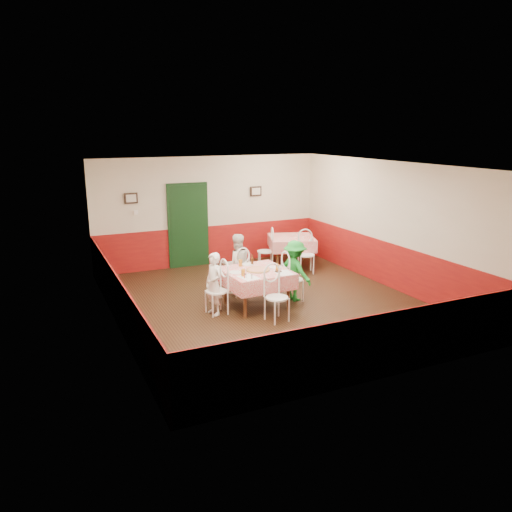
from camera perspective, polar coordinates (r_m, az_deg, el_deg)
name	(u,v)px	position (r m, az deg, el deg)	size (l,w,h in m)	color
floor	(268,304)	(10.24, 1.43, -5.47)	(7.00, 7.00, 0.00)	black
ceiling	(269,165)	(9.65, 1.54, 10.36)	(7.00, 7.00, 0.00)	white
back_wall	(210,211)	(13.03, -5.33, 5.15)	(6.00, 0.10, 2.80)	beige
front_wall	(382,286)	(6.98, 14.25, -3.37)	(6.00, 0.10, 2.80)	beige
left_wall	(113,252)	(8.97, -15.98, 0.44)	(0.10, 7.00, 2.80)	beige
right_wall	(390,225)	(11.47, 15.10, 3.45)	(0.10, 7.00, 2.80)	beige
wainscot_back	(211,245)	(13.19, -5.22, 1.28)	(6.00, 0.03, 1.00)	maroon
wainscot_front	(378,347)	(7.31, 13.74, -10.07)	(6.00, 0.03, 1.00)	maroon
wainscot_left	(118,301)	(9.22, -15.51, -4.99)	(0.03, 7.00, 1.00)	maroon
wainscot_right	(387,264)	(11.66, 14.75, -0.90)	(0.03, 7.00, 1.00)	maroon
door	(188,226)	(12.86, -7.75, 3.38)	(0.96, 0.06, 2.10)	black
picture_left	(131,198)	(12.40, -14.10, 6.42)	(0.32, 0.03, 0.26)	black
picture_right	(256,191)	(13.40, -0.02, 7.41)	(0.32, 0.03, 0.26)	black
thermostat	(136,212)	(12.47, -13.55, 4.87)	(0.10, 0.03, 0.10)	white
main_table	(256,289)	(9.96, 0.00, -3.77)	(1.22, 1.22, 0.77)	red
second_table	(291,251)	(12.99, 4.07, 0.53)	(1.12, 1.12, 0.77)	red
chair_left	(217,291)	(9.60, -4.54, -4.05)	(0.42, 0.42, 0.90)	white
chair_right	(293,279)	(10.33, 4.21, -2.69)	(0.42, 0.42, 0.90)	white
chair_far	(238,274)	(10.66, -2.08, -2.11)	(0.42, 0.42, 0.90)	white
chair_near	(277,298)	(9.22, 2.41, -4.78)	(0.42, 0.42, 0.90)	white
chair_second_a	(265,251)	(12.64, 1.09, 0.53)	(0.42, 0.42, 0.90)	white
chair_second_b	(306,255)	(12.34, 5.74, 0.11)	(0.42, 0.42, 0.90)	white
pizza	(258,270)	(9.82, 0.20, -1.58)	(0.45, 0.45, 0.03)	#B74723
plate_left	(235,272)	(9.68, -2.37, -1.88)	(0.25, 0.25, 0.01)	white
plate_right	(275,267)	(10.03, 2.21, -1.30)	(0.25, 0.25, 0.01)	white
plate_far	(247,264)	(10.24, -1.03, -0.96)	(0.25, 0.25, 0.01)	white
glass_a	(243,273)	(9.43, -1.49, -1.93)	(0.07, 0.07, 0.13)	#BF7219
glass_b	(277,268)	(9.79, 2.47, -1.34)	(0.07, 0.07, 0.13)	#BF7219
glass_c	(241,263)	(10.12, -1.78, -0.80)	(0.07, 0.07, 0.14)	#BF7219
beer_bottle	(252,260)	(10.22, -0.44, -0.45)	(0.05, 0.05, 0.20)	#381C0A
shaker_a	(246,276)	(9.30, -1.20, -2.30)	(0.04, 0.04, 0.09)	silver
shaker_b	(252,277)	(9.27, -0.51, -2.36)	(0.04, 0.04, 0.09)	silver
shaker_c	(245,276)	(9.31, -1.30, -2.29)	(0.04, 0.04, 0.09)	#B23319
menu_left	(248,277)	(9.37, -0.88, -2.46)	(0.30, 0.40, 0.00)	white
menu_right	(283,273)	(9.68, 3.14, -1.92)	(0.30, 0.40, 0.00)	white
wallet	(278,271)	(9.73, 2.55, -1.77)	(0.11, 0.09, 0.02)	black
diner_left	(214,284)	(9.53, -4.83, -3.20)	(0.44, 0.29, 1.21)	gray
diner_far	(237,264)	(10.65, -2.20, -0.95)	(0.64, 0.50, 1.32)	gray
diner_right	(295,271)	(10.30, 4.46, -1.68)	(0.82, 0.47, 1.27)	gray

